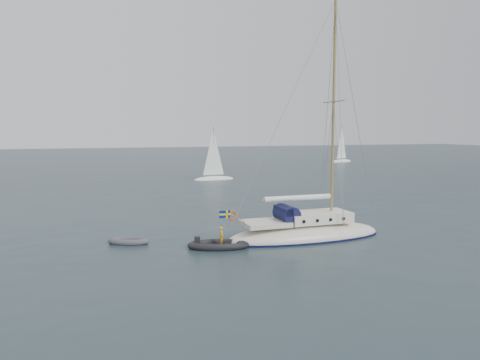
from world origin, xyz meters
name	(u,v)px	position (x,y,z in m)	size (l,w,h in m)	color
ground	(265,232)	(0.00, 0.00, 0.00)	(300.00, 300.00, 0.00)	black
sailboat	(306,220)	(1.71, -2.46, 1.15)	(10.67, 3.19, 15.20)	silver
dinghy	(128,241)	(-8.80, -0.22, 0.16)	(2.48, 1.12, 0.36)	#45464A
rib	(218,245)	(-4.07, -2.95, 0.21)	(3.55, 1.61, 1.27)	black
distant_yacht_c	(213,156)	(5.51, 32.18, 3.21)	(5.66, 3.02, 7.51)	white
distant_yacht_b	(342,145)	(40.15, 57.15, 3.48)	(6.14, 3.27, 8.14)	white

